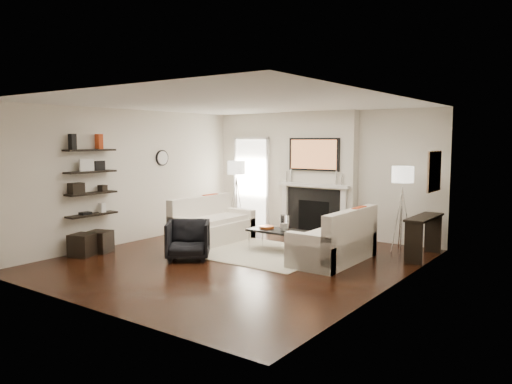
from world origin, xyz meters
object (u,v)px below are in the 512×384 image
Objects in this scene: armchair at (188,238)px; lamp_left_shade at (236,168)px; lamp_right_shade at (403,174)px; loveseat_left_base at (213,232)px; loveseat_right_base at (333,249)px; coffee_table at (278,231)px; ottoman_near at (99,242)px.

armchair is 3.16m from lamp_left_shade.
loveseat_left_base is at bearing -157.02° from lamp_right_shade.
loveseat_right_base is 2.54m from armchair.
coffee_table is 1.69m from armchair.
loveseat_right_base is 3.74m from lamp_left_shade.
coffee_table is 3.33m from ottoman_near.
loveseat_left_base reaches higher than ottoman_near.
lamp_left_shade reaches higher than coffee_table.
loveseat_left_base is 2.24m from ottoman_near.
ottoman_near is (-0.62, -3.35, -1.25)m from lamp_left_shade.
coffee_table is at bearing -142.22° from lamp_right_shade.
lamp_left_shade reaches higher than loveseat_left_base.
loveseat_right_base is 2.41× the size of armchair.
loveseat_right_base is at bearing -0.30° from loveseat_left_base.
loveseat_right_base and coffee_table have the same top height.
ottoman_near is at bearing -100.47° from lamp_left_shade.
armchair is at bearing -66.51° from loveseat_left_base.
loveseat_right_base is 4.50× the size of lamp_right_shade.
loveseat_left_base is 3.90m from lamp_right_shade.
lamp_left_shade is (-2.06, 1.39, 1.05)m from coffee_table.
loveseat_left_base and coffee_table have the same top height.
lamp_left_shade reaches higher than loveseat_right_base.
loveseat_right_base is at bearing -114.71° from lamp_right_shade.
lamp_right_shade is at bearing 6.91° from armchair.
coffee_table is 2.75× the size of lamp_left_shade.
coffee_table reaches higher than ottoman_near.
lamp_right_shade is 5.79m from ottoman_near.
lamp_left_shade is at bearing -179.43° from lamp_right_shade.
coffee_table is (-1.17, 0.03, 0.19)m from loveseat_right_base.
lamp_right_shade is (3.41, 1.44, 1.24)m from loveseat_left_base.
lamp_right_shade is (0.67, 1.46, 1.24)m from loveseat_right_base.
loveseat_right_base is 2.03m from lamp_right_shade.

